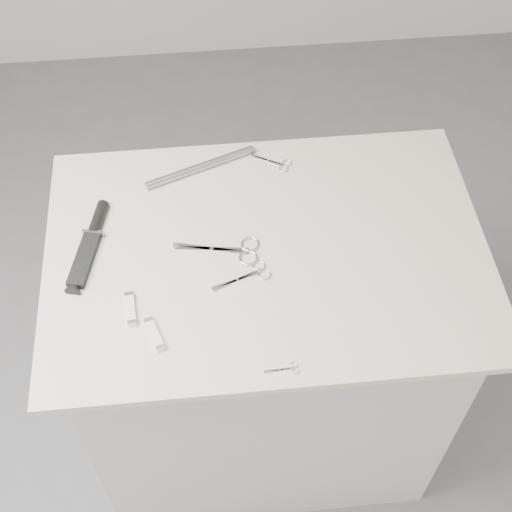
{
  "coord_description": "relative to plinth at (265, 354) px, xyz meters",
  "views": [
    {
      "loc": [
        -0.12,
        -0.99,
        2.18
      ],
      "look_at": [
        -0.03,
        -0.02,
        0.92
      ],
      "focal_mm": 50.0,
      "sensor_mm": 36.0,
      "label": 1
    }
  ],
  "objects": [
    {
      "name": "tiny_scissors",
      "position": [
        0.01,
        -0.31,
        0.47
      ],
      "size": [
        0.07,
        0.03,
        0.0
      ],
      "rotation": [
        0.0,
        0.0,
        0.05
      ],
      "color": "silver",
      "rests_on": "display_board"
    },
    {
      "name": "sheathed_knife",
      "position": [
        -0.4,
        0.06,
        0.48
      ],
      "size": [
        0.09,
        0.24,
        0.03
      ],
      "rotation": [
        0.0,
        0.0,
        1.34
      ],
      "color": "black",
      "rests_on": "display_board"
    },
    {
      "name": "display_board",
      "position": [
        0.0,
        0.0,
        0.46
      ],
      "size": [
        1.0,
        0.7,
        0.02
      ],
      "primitive_type": "cube",
      "color": "beige",
      "rests_on": "plinth"
    },
    {
      "name": "large_shears",
      "position": [
        -0.07,
        0.0,
        0.47
      ],
      "size": [
        0.19,
        0.09,
        0.01
      ],
      "rotation": [
        0.0,
        0.0,
        -0.19
      ],
      "color": "silver",
      "rests_on": "display_board"
    },
    {
      "name": "pocket_knife_a",
      "position": [
        -0.25,
        -0.2,
        0.47
      ],
      "size": [
        0.04,
        0.08,
        0.01
      ],
      "rotation": [
        0.0,
        0.0,
        1.9
      ],
      "color": "silver",
      "rests_on": "display_board"
    },
    {
      "name": "plinth",
      "position": [
        0.0,
        0.0,
        0.0
      ],
      "size": [
        0.9,
        0.6,
        0.9
      ],
      "primitive_type": "cube",
      "color": "silver",
      "rests_on": "ground"
    },
    {
      "name": "embroidery_scissors_a",
      "position": [
        -0.04,
        -0.07,
        0.47
      ],
      "size": [
        0.13,
        0.08,
        0.0
      ],
      "rotation": [
        0.0,
        0.0,
        0.36
      ],
      "color": "silver",
      "rests_on": "display_board"
    },
    {
      "name": "ground",
      "position": [
        0.0,
        0.0,
        -0.46
      ],
      "size": [
        4.0,
        4.0,
        0.01
      ],
      "primitive_type": "cube",
      "color": "slate",
      "rests_on": "ground"
    },
    {
      "name": "pocket_knife_b",
      "position": [
        -0.3,
        -0.14,
        0.48
      ],
      "size": [
        0.03,
        0.08,
        0.01
      ],
      "rotation": [
        0.0,
        0.0,
        1.66
      ],
      "color": "silver",
      "rests_on": "display_board"
    },
    {
      "name": "metal_rail",
      "position": [
        -0.14,
        0.26,
        0.48
      ],
      "size": [
        0.28,
        0.12,
        0.02
      ],
      "primitive_type": "cylinder",
      "rotation": [
        0.0,
        1.57,
        0.37
      ],
      "color": "#95979D",
      "rests_on": "display_board"
    },
    {
      "name": "embroidery_scissors_b",
      "position": [
        0.05,
        0.27,
        0.47
      ],
      "size": [
        0.1,
        0.07,
        0.0
      ],
      "rotation": [
        0.0,
        0.0,
        -0.52
      ],
      "color": "silver",
      "rests_on": "display_board"
    }
  ]
}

